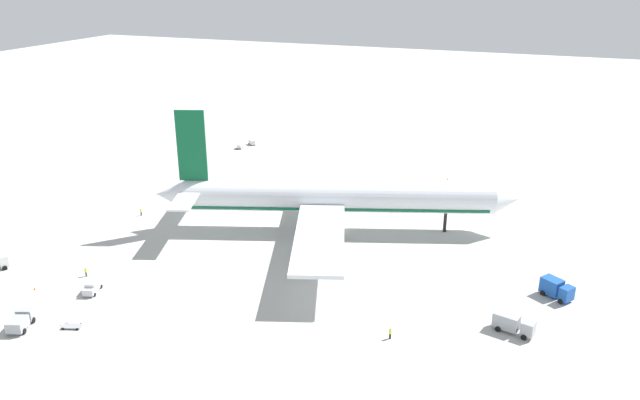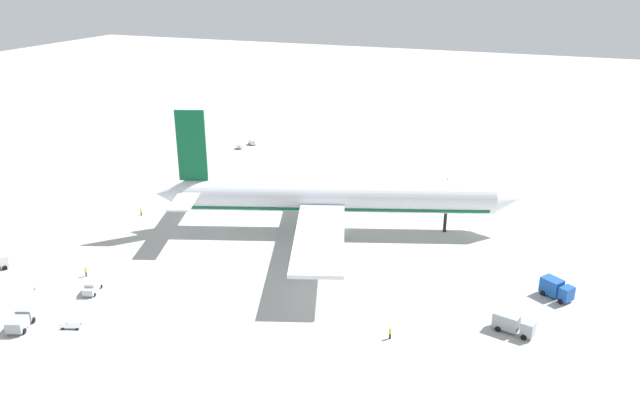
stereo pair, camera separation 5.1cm
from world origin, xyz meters
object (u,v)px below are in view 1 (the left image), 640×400
ground_worker_0 (390,333)px  traffic_cone_0 (34,288)px  service_van (92,287)px  ground_worker_2 (141,212)px  ground_worker_1 (86,272)px  service_truck_4 (556,288)px  baggage_cart_1 (72,326)px  baggage_cart_2 (252,142)px  airliner (332,197)px  service_truck_3 (20,321)px  service_truck_0 (513,324)px  traffic_cone_1 (448,179)px  baggage_cart_0 (239,146)px

ground_worker_0 → traffic_cone_0: bearing=-172.9°
service_van → ground_worker_2: (-13.47, 32.09, -0.20)m
ground_worker_1 → ground_worker_2: ground_worker_1 is taller
service_truck_4 → ground_worker_2: service_truck_4 is taller
baggage_cart_1 → baggage_cart_2: 105.83m
airliner → ground_worker_1: bearing=-133.7°
service_truck_3 → baggage_cart_1: size_ratio=1.52×
service_truck_4 → baggage_cart_2: service_truck_4 is taller
service_truck_0 → service_truck_3: bearing=-159.8°
service_truck_0 → service_truck_4: size_ratio=1.12×
service_van → baggage_cart_2: 94.82m
baggage_cart_1 → traffic_cone_1: size_ratio=6.60×
ground_worker_0 → ground_worker_1: size_ratio=1.00×
ground_worker_2 → traffic_cone_0: size_ratio=2.98×
baggage_cart_0 → service_truck_4: bearing=-33.3°
traffic_cone_0 → service_truck_0: bearing=11.6°
baggage_cart_0 → ground_worker_2: 56.15m
baggage_cart_2 → traffic_cone_0: bearing=-86.0°
airliner → service_truck_3: size_ratio=13.45×
ground_worker_1 → baggage_cart_0: bearing=99.1°
baggage_cart_2 → traffic_cone_0: 96.66m
service_truck_4 → baggage_cart_1: bearing=-152.1°
service_truck_3 → baggage_cart_0: service_truck_3 is taller
traffic_cone_1 → ground_worker_1: bearing=-123.6°
ground_worker_0 → ground_worker_2: size_ratio=1.08×
service_truck_0 → ground_worker_0: size_ratio=3.70×
service_truck_0 → ground_worker_1: service_truck_0 is taller
service_truck_3 → service_truck_4: 87.16m
baggage_cart_2 → service_truck_3: bearing=-82.5°
baggage_cart_2 → service_van: bearing=-79.8°
service_van → baggage_cart_2: service_van is taller
service_van → baggage_cart_0: bearing=101.8°
service_truck_3 → ground_worker_1: (-2.31, 17.41, -0.37)m
service_van → baggage_cart_0: size_ratio=1.47×
service_truck_0 → service_truck_4: (5.85, 13.80, 0.14)m
baggage_cart_2 → ground_worker_0: size_ratio=1.78×
ground_worker_2 → service_truck_3: bearing=-76.6°
service_truck_4 → traffic_cone_0: service_truck_4 is taller
baggage_cart_2 → traffic_cone_1: size_ratio=5.74×
airliner → ground_worker_0: 42.40m
service_truck_0 → baggage_cart_0: bearing=139.3°
service_truck_0 → traffic_cone_1: bearing=108.0°
ground_worker_0 → traffic_cone_1: bearing=93.8°
baggage_cart_1 → baggage_cart_2: (-21.38, 103.65, 0.55)m
traffic_cone_0 → traffic_cone_1: bearing=56.3°
service_truck_4 → ground_worker_2: bearing=176.6°
airliner → service_truck_3: bearing=-121.0°
airliner → service_truck_0: airliner is taller
airliner → baggage_cart_2: bearing=130.9°
service_van → ground_worker_1: 6.49m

